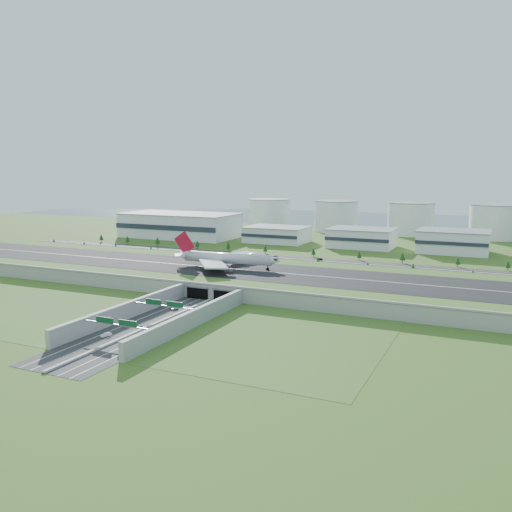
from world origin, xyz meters
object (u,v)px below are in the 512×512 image
at_px(car_0, 175,308).
at_px(car_3, 128,348).
at_px(boeing_747, 227,258).
at_px(car_5, 320,259).
at_px(car_1, 106,335).
at_px(car_2, 215,308).
at_px(fuel_tank_a, 269,214).
at_px(car_4, 179,253).
at_px(car_7, 275,256).

height_order(car_0, car_3, car_0).
bearing_deg(boeing_747, car_5, 67.96).
bearing_deg(car_1, car_3, -9.64).
bearing_deg(car_2, car_1, 60.70).
xyz_separation_m(car_0, car_3, (17.64, -60.49, -0.13)).
xyz_separation_m(boeing_747, car_1, (9.71, -129.88, -13.57)).
xyz_separation_m(boeing_747, car_0, (11.47, -79.08, -13.54)).
bearing_deg(fuel_tank_a, car_1, -75.67).
height_order(boeing_747, car_3, boeing_747).
bearing_deg(fuel_tank_a, car_3, -73.65).
relative_size(car_0, car_1, 1.00).
xyz_separation_m(boeing_747, car_3, (29.11, -139.57, -13.68)).
distance_m(car_4, car_5, 122.03).
bearing_deg(boeing_747, car_3, -83.06).
relative_size(fuel_tank_a, car_7, 11.10).
bearing_deg(car_5, boeing_747, -8.68).
bearing_deg(car_4, fuel_tank_a, 8.28).
bearing_deg(car_7, car_3, 20.34).
distance_m(car_0, car_5, 179.95).
height_order(car_1, car_5, car_1).
height_order(car_4, car_7, car_4).
height_order(car_2, car_3, car_2).
distance_m(car_0, car_2, 20.80).
height_order(fuel_tank_a, car_5, fuel_tank_a).
xyz_separation_m(car_3, car_7, (-36.57, 239.93, -0.07)).
bearing_deg(car_5, car_1, 3.25).
distance_m(fuel_tank_a, car_3, 465.76).
distance_m(car_0, car_4, 191.46).
relative_size(car_4, car_5, 0.79).
distance_m(fuel_tank_a, car_7, 227.88).
bearing_deg(boeing_747, car_7, 89.42).
bearing_deg(car_7, car_0, 17.70).
height_order(fuel_tank_a, car_3, fuel_tank_a).
xyz_separation_m(car_4, car_5, (120.91, 16.54, 0.15)).
distance_m(car_1, car_7, 230.89).
bearing_deg(car_4, car_2, -136.73).
distance_m(fuel_tank_a, car_0, 402.79).
xyz_separation_m(car_2, car_4, (-120.58, 154.13, -0.16)).
relative_size(boeing_747, car_7, 16.56).
xyz_separation_m(car_3, car_5, (1.79, 239.38, 0.09)).
xyz_separation_m(car_2, car_7, (-38.04, 171.22, -0.17)).
bearing_deg(car_4, car_5, -76.98).
bearing_deg(car_1, car_2, 87.43).
height_order(car_0, car_1, car_0).
distance_m(boeing_747, car_2, 78.35).
bearing_deg(car_0, car_7, 103.50).
xyz_separation_m(fuel_tank_a, car_2, (132.49, -377.93, -16.56)).
relative_size(boeing_747, car_0, 14.93).
height_order(car_0, car_5, car_0).
relative_size(car_1, car_4, 1.29).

